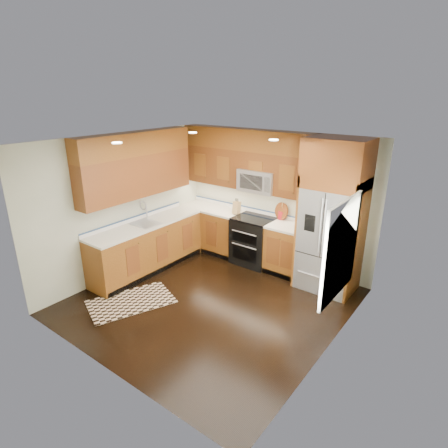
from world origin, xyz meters
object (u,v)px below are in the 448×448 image
Objects in this scene: range at (253,241)px; rug at (131,302)px; refrigerator at (332,217)px; utensil_crock at (281,214)px; knife_block at (237,207)px.

range is 0.71× the size of rug.
range reaches higher than rug.
range is at bearing 94.59° from rug.
rug is (-0.79, -2.46, -0.46)m from range.
utensil_crock is at bearing 164.58° from refrigerator.
knife_block is 0.96× the size of utensil_crock.
range is 3.00× the size of knife_block.
utensil_crock is (1.23, 2.73, 1.05)m from rug.
utensil_crock is at bearing 88.13° from rug.
range is 0.74m from knife_block.
utensil_crock reaches higher than range.
range is at bearing -148.63° from utensil_crock.
range is 2.63m from rug.
refrigerator is 8.26× the size of knife_block.
refrigerator is (1.55, -0.04, 0.83)m from range.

